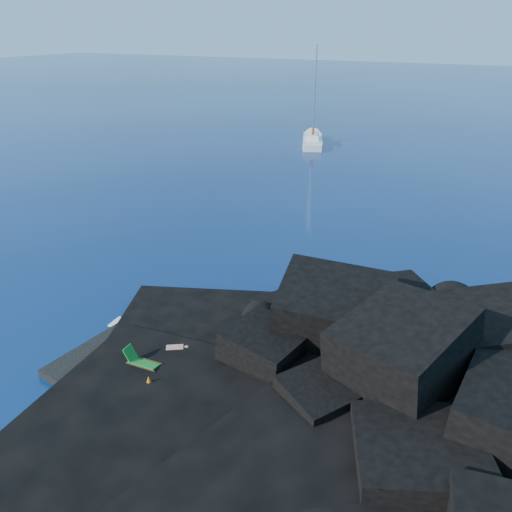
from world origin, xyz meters
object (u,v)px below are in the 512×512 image
Objects in this scene: sunbather at (175,349)px; marker_cone at (149,382)px; sailboat at (312,144)px; deck_chair at (143,360)px.

sunbather is 3.49× the size of marker_cone.
deck_chair is (10.37, -45.04, 0.85)m from sailboat.
sailboat reaches higher than sunbather.
sailboat reaches higher than deck_chair.
sunbather is at bearing -97.72° from sailboat.
sunbather is at bearing 70.59° from deck_chair.
marker_cone is (11.29, -45.86, 0.63)m from sailboat.
deck_chair reaches higher than sunbather.
deck_chair is 2.63× the size of marker_cone.
deck_chair is at bearing -139.13° from sunbather.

